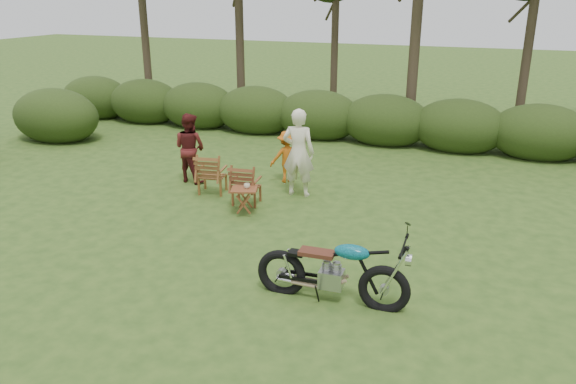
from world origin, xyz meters
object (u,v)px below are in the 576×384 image
(lawn_chair_right, at_px, (247,204))
(adult_a, at_px, (298,195))
(adult_b, at_px, (192,181))
(cup, at_px, (247,186))
(child, at_px, (287,182))
(motorcycle, at_px, (331,300))
(lawn_chair_left, at_px, (213,193))
(side_table, at_px, (244,201))

(lawn_chair_right, height_order, adult_a, adult_a)
(adult_a, height_order, adult_b, adult_a)
(cup, height_order, adult_b, adult_b)
(lawn_chair_right, bearing_deg, child, -106.49)
(motorcycle, relative_size, adult_b, 1.31)
(motorcycle, bearing_deg, child, 115.71)
(cup, bearing_deg, child, 89.57)
(lawn_chair_left, xyz_separation_m, adult_a, (1.76, 0.53, 0.00))
(lawn_chair_right, bearing_deg, side_table, 103.39)
(lawn_chair_left, bearing_deg, lawn_chair_right, 149.82)
(adult_b, xyz_separation_m, child, (2.04, 0.74, 0.00))
(adult_b, height_order, child, adult_b)
(cup, xyz_separation_m, adult_a, (0.56, 1.35, -0.57))
(lawn_chair_left, height_order, cup, cup)
(cup, bearing_deg, adult_b, 146.35)
(motorcycle, height_order, child, same)
(side_table, bearing_deg, adult_b, 144.88)
(lawn_chair_right, distance_m, child, 1.63)
(lawn_chair_left, xyz_separation_m, adult_b, (-0.83, 0.52, 0.00))
(side_table, bearing_deg, adult_a, 66.92)
(adult_b, bearing_deg, adult_a, -169.96)
(side_table, relative_size, adult_b, 0.33)
(adult_a, distance_m, child, 0.91)
(lawn_chair_left, distance_m, adult_a, 1.83)
(lawn_chair_right, relative_size, cup, 7.32)
(side_table, distance_m, adult_b, 2.44)
(side_table, xyz_separation_m, child, (0.06, 2.13, -0.26))
(lawn_chair_right, bearing_deg, cup, 109.19)
(lawn_chair_left, relative_size, cup, 7.59)
(lawn_chair_right, xyz_separation_m, child, (0.26, 1.60, 0.00))
(lawn_chair_right, relative_size, adult_b, 0.54)
(side_table, relative_size, cup, 4.49)
(lawn_chair_right, bearing_deg, adult_a, -139.90)
(adult_a, relative_size, child, 1.58)
(adult_b, distance_m, child, 2.17)
(child, bearing_deg, adult_b, -14.47)
(lawn_chair_right, bearing_deg, motorcycle, 124.39)
(lawn_chair_left, height_order, child, child)
(adult_a, xyz_separation_m, child, (-0.54, 0.73, 0.00))
(lawn_chair_left, relative_size, adult_a, 0.48)
(child, bearing_deg, lawn_chair_right, 46.65)
(adult_b, bearing_deg, lawn_chair_right, 164.05)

